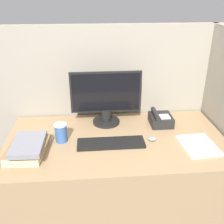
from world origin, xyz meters
The scene contains 9 objects.
cubicle_panel_rear centered at (0.00, 0.85, 0.72)m, with size 1.92×0.04×1.44m.
desk centered at (0.00, 0.40, 0.36)m, with size 1.52×0.81×0.72m.
monitor centered at (-0.05, 0.66, 0.92)m, with size 0.53×0.21×0.41m.
keyboard centered at (-0.04, 0.34, 0.73)m, with size 0.45×0.14×0.02m.
mouse centered at (0.25, 0.37, 0.74)m, with size 0.06×0.05×0.03m.
coffee_cup centered at (-0.38, 0.41, 0.79)m, with size 0.08×0.08×0.13m.
book_stack centered at (-0.57, 0.27, 0.77)m, with size 0.26×0.31×0.10m.
desk_telephone centered at (0.36, 0.60, 0.77)m, with size 0.16×0.18×0.11m.
paper_pile centered at (0.53, 0.27, 0.73)m, with size 0.23×0.28×0.02m.
Camera 1 is at (-0.17, -1.15, 1.67)m, focal length 42.00 mm.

